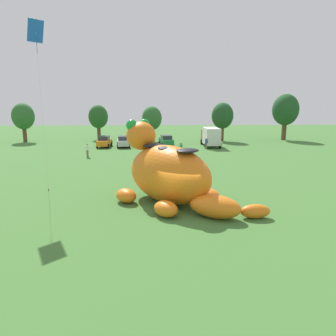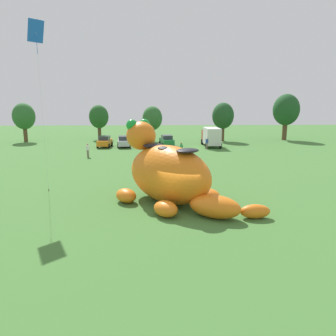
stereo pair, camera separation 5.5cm
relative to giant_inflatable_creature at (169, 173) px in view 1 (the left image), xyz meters
name	(u,v)px [view 1 (the left image)]	position (x,y,z in m)	size (l,w,h in m)	color
ground_plane	(178,210)	(0.47, -1.70, -1.99)	(160.00, 160.00, 0.00)	#427533
giant_inflatable_creature	(169,173)	(0.00, 0.00, 0.00)	(9.61, 8.25, 5.43)	orange
car_orange	(104,141)	(-8.80, 27.69, -1.13)	(2.03, 4.15, 1.72)	orange
car_silver	(123,142)	(-5.87, 27.51, -1.13)	(2.29, 4.27, 1.72)	#B7BABF
car_red	(144,141)	(-2.73, 27.60, -1.13)	(2.04, 4.15, 1.72)	red
car_green	(166,141)	(0.79, 28.55, -1.13)	(2.42, 4.32, 1.72)	#1E7238
box_truck	(210,136)	(7.68, 27.75, -0.39)	(2.38, 6.40, 2.95)	#B2231E
tree_far_left	(23,117)	(-23.89, 35.26, 2.39)	(3.77, 3.77, 6.70)	brown
tree_left	(98,117)	(-11.57, 38.78, 2.17)	(3.58, 3.58, 6.36)	brown
tree_mid_left	(152,118)	(-1.51, 34.96, 2.04)	(3.47, 3.47, 6.16)	brown
tree_centre_left	(222,116)	(11.02, 35.00, 2.45)	(3.82, 3.82, 6.78)	brown
tree_centre	(286,110)	(22.86, 36.28, 3.46)	(4.69, 4.69, 8.33)	brown
spectator_near_inflatable	(87,150)	(-9.37, 18.36, -1.14)	(0.38, 0.26, 1.71)	#726656
spectator_mid_field	(206,143)	(6.58, 24.83, -1.14)	(0.38, 0.26, 1.71)	#726656
spectator_by_cars	(181,149)	(2.34, 18.90, -1.14)	(0.38, 0.26, 1.71)	#726656
tethered_flying_kite	(36,34)	(-9.07, 3.13, 9.20)	(1.13, 1.13, 12.15)	brown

